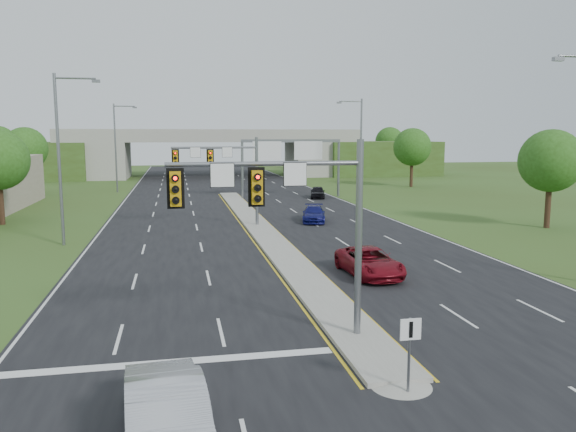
% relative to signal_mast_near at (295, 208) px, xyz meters
% --- Properties ---
extents(ground, '(240.00, 240.00, 0.00)m').
position_rel_signal_mast_near_xyz_m(ground, '(2.26, 0.07, -4.73)').
color(ground, '#36491A').
rests_on(ground, ground).
extents(road, '(24.00, 160.00, 0.02)m').
position_rel_signal_mast_near_xyz_m(road, '(2.26, 35.07, -4.72)').
color(road, black).
rests_on(road, ground).
extents(median, '(2.00, 54.00, 0.16)m').
position_rel_signal_mast_near_xyz_m(median, '(2.26, 23.07, -4.63)').
color(median, gray).
rests_on(median, road).
extents(median_nose, '(2.00, 2.00, 0.16)m').
position_rel_signal_mast_near_xyz_m(median_nose, '(2.26, -3.93, -4.63)').
color(median_nose, gray).
rests_on(median_nose, road).
extents(lane_markings, '(23.72, 160.00, 0.01)m').
position_rel_signal_mast_near_xyz_m(lane_markings, '(1.66, 28.99, -4.70)').
color(lane_markings, gold).
rests_on(lane_markings, road).
extents(signal_mast_near, '(6.62, 0.60, 7.00)m').
position_rel_signal_mast_near_xyz_m(signal_mast_near, '(0.00, 0.00, 0.00)').
color(signal_mast_near, slate).
rests_on(signal_mast_near, ground).
extents(signal_mast_far, '(6.62, 0.60, 7.00)m').
position_rel_signal_mast_near_xyz_m(signal_mast_far, '(0.00, 25.00, 0.00)').
color(signal_mast_far, slate).
rests_on(signal_mast_far, ground).
extents(keep_right_sign, '(0.60, 0.13, 2.20)m').
position_rel_signal_mast_near_xyz_m(keep_right_sign, '(2.26, -4.45, -3.21)').
color(keep_right_sign, slate).
rests_on(keep_right_sign, ground).
extents(sign_gantry, '(11.58, 0.44, 6.67)m').
position_rel_signal_mast_near_xyz_m(sign_gantry, '(8.95, 44.99, 0.51)').
color(sign_gantry, slate).
rests_on(sign_gantry, ground).
extents(overpass, '(80.00, 14.00, 8.10)m').
position_rel_signal_mast_near_xyz_m(overpass, '(2.26, 80.07, -1.17)').
color(overpass, gray).
rests_on(overpass, ground).
extents(lightpole_l_mid, '(2.85, 0.25, 11.00)m').
position_rel_signal_mast_near_xyz_m(lightpole_l_mid, '(-11.03, 20.07, 1.38)').
color(lightpole_l_mid, slate).
rests_on(lightpole_l_mid, ground).
extents(lightpole_l_far, '(2.85, 0.25, 11.00)m').
position_rel_signal_mast_near_xyz_m(lightpole_l_far, '(-11.03, 55.07, 1.38)').
color(lightpole_l_far, slate).
rests_on(lightpole_l_far, ground).
extents(lightpole_r_far, '(2.85, 0.25, 11.00)m').
position_rel_signal_mast_near_xyz_m(lightpole_r_far, '(15.56, 40.07, 1.38)').
color(lightpole_r_far, slate).
rests_on(lightpole_r_far, ground).
extents(tree_l_mid, '(5.20, 5.20, 8.12)m').
position_rel_signal_mast_near_xyz_m(tree_l_mid, '(-21.74, 55.07, 0.78)').
color(tree_l_mid, '#382316').
rests_on(tree_l_mid, ground).
extents(tree_r_near, '(4.80, 4.80, 7.60)m').
position_rel_signal_mast_near_xyz_m(tree_r_near, '(24.26, 20.07, 0.45)').
color(tree_r_near, '#382316').
rests_on(tree_r_near, ground).
extents(tree_r_mid, '(5.20, 5.20, 8.12)m').
position_rel_signal_mast_near_xyz_m(tree_r_mid, '(28.26, 55.07, 0.78)').
color(tree_r_mid, '#382316').
rests_on(tree_r_mid, ground).
extents(tree_back_b, '(5.60, 5.60, 8.32)m').
position_rel_signal_mast_near_xyz_m(tree_back_b, '(-21.74, 94.07, 0.78)').
color(tree_back_b, '#382316').
rests_on(tree_back_b, ground).
extents(tree_back_c, '(5.60, 5.60, 8.32)m').
position_rel_signal_mast_near_xyz_m(tree_back_c, '(26.26, 94.07, 0.78)').
color(tree_back_c, '#382316').
rests_on(tree_back_c, ground).
extents(tree_back_d, '(6.00, 6.00, 8.85)m').
position_rel_signal_mast_near_xyz_m(tree_back_d, '(40.26, 94.07, 1.11)').
color(tree_back_d, '#382316').
rests_on(tree_back_d, ground).
extents(car_silver, '(2.22, 5.22, 1.68)m').
position_rel_signal_mast_near_xyz_m(car_silver, '(-4.30, -5.45, -3.87)').
color(car_silver, '#B7B9C0').
rests_on(car_silver, road).
extents(car_far_a, '(2.57, 5.16, 1.40)m').
position_rel_signal_mast_near_xyz_m(car_far_a, '(5.69, 8.46, -4.00)').
color(car_far_a, maroon).
rests_on(car_far_a, road).
extents(car_far_b, '(2.85, 4.78, 1.30)m').
position_rel_signal_mast_near_xyz_m(car_far_b, '(7.22, 26.50, -4.06)').
color(car_far_b, '#0E1156').
rests_on(car_far_b, road).
extents(car_far_c, '(2.48, 4.20, 1.34)m').
position_rel_signal_mast_near_xyz_m(car_far_c, '(11.94, 43.78, -4.03)').
color(car_far_c, black).
rests_on(car_far_c, road).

